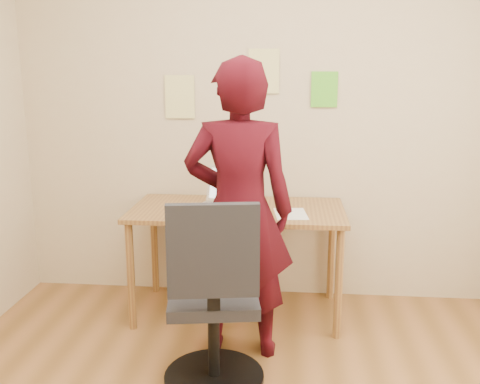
# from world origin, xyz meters

# --- Properties ---
(room) EXTENTS (3.58, 3.58, 2.78)m
(room) POSITION_xyz_m (0.00, 0.00, 1.35)
(room) COLOR brown
(room) RESTS_ON ground
(desk) EXTENTS (1.40, 0.70, 0.74)m
(desk) POSITION_xyz_m (-0.15, 1.38, 0.65)
(desk) COLOR olive
(desk) RESTS_ON ground
(laptop) EXTENTS (0.44, 0.42, 0.26)m
(laptop) POSITION_xyz_m (-0.24, 1.37, 0.79)
(laptop) COLOR silver
(laptop) RESTS_ON desk
(paper_sheet) EXTENTS (0.23, 0.30, 0.00)m
(paper_sheet) POSITION_xyz_m (0.19, 1.27, 0.74)
(paper_sheet) COLOR white
(paper_sheet) RESTS_ON desk
(phone) EXTENTS (0.08, 0.13, 0.01)m
(phone) POSITION_xyz_m (0.01, 1.18, 0.74)
(phone) COLOR black
(phone) RESTS_ON desk
(wall_note_left) EXTENTS (0.21, 0.00, 0.30)m
(wall_note_left) POSITION_xyz_m (-0.60, 1.74, 1.44)
(wall_note_left) COLOR #E3DD87
(wall_note_left) RESTS_ON room
(wall_note_mid) EXTENTS (0.21, 0.00, 0.30)m
(wall_note_mid) POSITION_xyz_m (-0.01, 1.74, 1.62)
(wall_note_mid) COLOR #E3DD87
(wall_note_mid) RESTS_ON room
(wall_note_right) EXTENTS (0.18, 0.00, 0.24)m
(wall_note_right) POSITION_xyz_m (0.41, 1.74, 1.50)
(wall_note_right) COLOR #5AC72C
(wall_note_right) RESTS_ON room
(office_chair) EXTENTS (0.54, 0.54, 1.04)m
(office_chair) POSITION_xyz_m (-0.19, 0.48, 0.44)
(office_chair) COLOR black
(office_chair) RESTS_ON ground
(person) EXTENTS (0.62, 0.41, 1.71)m
(person) POSITION_xyz_m (-0.10, 0.89, 0.85)
(person) COLOR #35070E
(person) RESTS_ON ground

